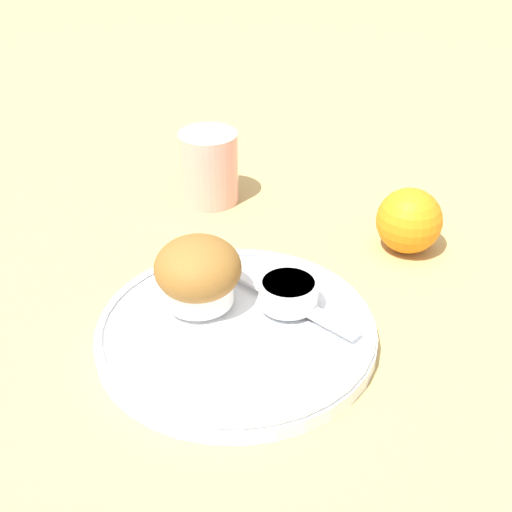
{
  "coord_description": "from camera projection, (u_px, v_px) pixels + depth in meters",
  "views": [
    {
      "loc": [
        0.17,
        -0.45,
        0.41
      ],
      "look_at": [
        -0.01,
        0.07,
        0.06
      ],
      "focal_mm": 50.0,
      "sensor_mm": 36.0,
      "label": 1
    }
  ],
  "objects": [
    {
      "name": "muffin",
      "position": [
        198.0,
        273.0,
        0.64
      ],
      "size": [
        0.08,
        0.08,
        0.06
      ],
      "color": "silver",
      "rests_on": "plate"
    },
    {
      "name": "ground_plane",
      "position": [
        238.0,
        348.0,
        0.63
      ],
      "size": [
        3.0,
        3.0,
        0.0
      ],
      "primitive_type": "plane",
      "color": "tan"
    },
    {
      "name": "plate",
      "position": [
        236.0,
        331.0,
        0.63
      ],
      "size": [
        0.25,
        0.25,
        0.02
      ],
      "color": "white",
      "rests_on": "ground_plane"
    },
    {
      "name": "butter_knife",
      "position": [
        271.0,
        291.0,
        0.66
      ],
      "size": [
        0.19,
        0.09,
        0.0
      ],
      "rotation": [
        0.0,
        0.0,
        -0.41
      ],
      "color": "silver",
      "rests_on": "plate"
    },
    {
      "name": "berry_pair",
      "position": [
        288.0,
        285.0,
        0.66
      ],
      "size": [
        0.03,
        0.01,
        0.01
      ],
      "color": "#B7192D",
      "rests_on": "plate"
    },
    {
      "name": "juice_glass",
      "position": [
        209.0,
        167.0,
        0.83
      ],
      "size": [
        0.07,
        0.07,
        0.09
      ],
      "color": "#E5998C",
      "rests_on": "ground_plane"
    },
    {
      "name": "orange_fruit",
      "position": [
        409.0,
        221.0,
        0.74
      ],
      "size": [
        0.07,
        0.07,
        0.07
      ],
      "color": "orange",
      "rests_on": "ground_plane"
    },
    {
      "name": "cream_ramekin",
      "position": [
        288.0,
        291.0,
        0.64
      ],
      "size": [
        0.05,
        0.05,
        0.02
      ],
      "color": "silver",
      "rests_on": "plate"
    }
  ]
}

